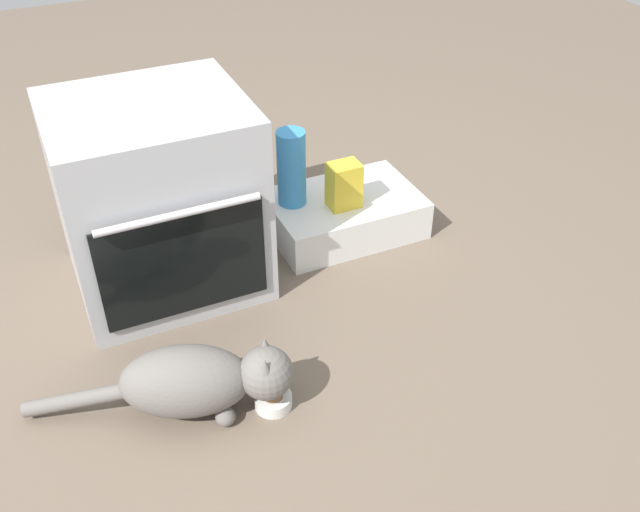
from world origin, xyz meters
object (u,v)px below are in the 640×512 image
snack_bag (344,185)px  pantry_cabinet (344,214)px  oven (158,198)px  water_bottle (291,168)px  food_bowl (273,399)px  cat (199,380)px

snack_bag → pantry_cabinet: bearing=60.4°
oven → pantry_cabinet: 0.77m
oven → water_bottle: 0.52m
pantry_cabinet → food_bowl: size_ratio=5.12×
pantry_cabinet → snack_bag: (-0.03, -0.05, 0.17)m
pantry_cabinet → water_bottle: bearing=165.4°
pantry_cabinet → snack_bag: snack_bag is taller
oven → snack_bag: 0.70m
water_bottle → cat: bearing=-129.4°
pantry_cabinet → cat: 1.04m
cat → snack_bag: size_ratio=4.21×
water_bottle → snack_bag: water_bottle is taller
oven → water_bottle: bearing=6.9°
food_bowl → water_bottle: bearing=63.4°
food_bowl → snack_bag: 0.93m
pantry_cabinet → cat: size_ratio=0.77×
oven → cat: bearing=-96.8°
snack_bag → cat: bearing=-141.0°
pantry_cabinet → oven: bearing=-179.2°
food_bowl → water_bottle: (0.40, 0.80, 0.28)m
food_bowl → snack_bag: (0.57, 0.70, 0.22)m
oven → food_bowl: 0.81m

